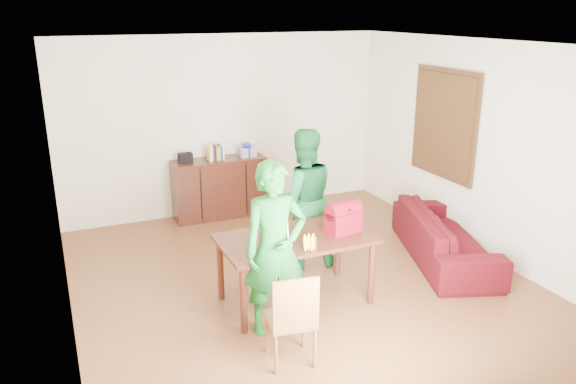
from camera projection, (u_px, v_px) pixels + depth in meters
name	position (u px, v px, depth m)	size (l,w,h in m)	color
room	(298.00, 172.00, 6.26)	(5.20, 5.70, 2.90)	#431E10
table	(296.00, 245.00, 5.94)	(1.61, 0.91, 0.75)	black
chair	(291.00, 336.00, 5.01)	(0.46, 0.44, 0.90)	brown
person_near	(275.00, 249.00, 5.34)	(0.63, 0.41, 1.72)	#156220
person_far	(303.00, 199.00, 6.76)	(0.84, 0.65, 1.72)	#135728
laptop	(276.00, 239.00, 5.73)	(0.33, 0.27, 0.21)	white
bananas	(309.00, 247.00, 5.57)	(0.18, 0.11, 0.07)	yellow
bottle	(314.00, 242.00, 5.58)	(0.05, 0.05, 0.16)	#543513
red_bag	(343.00, 220.00, 5.99)	(0.37, 0.21, 0.27)	maroon
sofa	(445.00, 236.00, 7.09)	(2.09, 0.82, 0.61)	#390707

